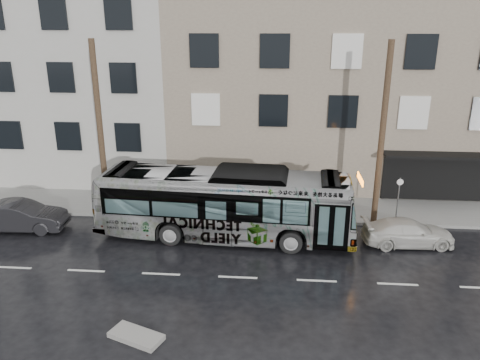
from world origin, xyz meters
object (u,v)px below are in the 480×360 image
object	(u,v)px
utility_pole_front	(382,136)
bus	(225,204)
sign_post	(398,201)
dark_sedan	(20,216)
white_sedan	(408,232)
utility_pole_rear	(100,131)

from	to	relation	value
utility_pole_front	bus	bearing A→B (deg)	-164.69
utility_pole_front	bus	distance (m)	8.26
sign_post	dark_sedan	world-z (taller)	sign_post
sign_post	white_sedan	size ratio (longest dim) A/B	0.57
utility_pole_front	utility_pole_rear	world-z (taller)	same
white_sedan	dark_sedan	size ratio (longest dim) A/B	0.94
bus	dark_sedan	bearing A→B (deg)	94.02
sign_post	white_sedan	bearing A→B (deg)	-88.72
utility_pole_rear	sign_post	bearing A→B (deg)	0.00
utility_pole_front	utility_pole_rear	size ratio (longest dim) A/B	1.00
utility_pole_rear	white_sedan	world-z (taller)	utility_pole_rear
bus	white_sedan	world-z (taller)	bus
utility_pole_front	utility_pole_rear	bearing A→B (deg)	180.00
sign_post	bus	world-z (taller)	bus
bus	dark_sedan	distance (m)	10.28
utility_pole_front	sign_post	xyz separation A→B (m)	(1.10, 0.00, -3.30)
utility_pole_rear	dark_sedan	bearing A→B (deg)	-150.12
utility_pole_rear	bus	size ratio (longest dim) A/B	0.74
dark_sedan	sign_post	bearing A→B (deg)	-87.31
sign_post	dark_sedan	distance (m)	18.91
bus	utility_pole_rear	bearing A→B (deg)	76.31
utility_pole_rear	white_sedan	distance (m)	15.83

